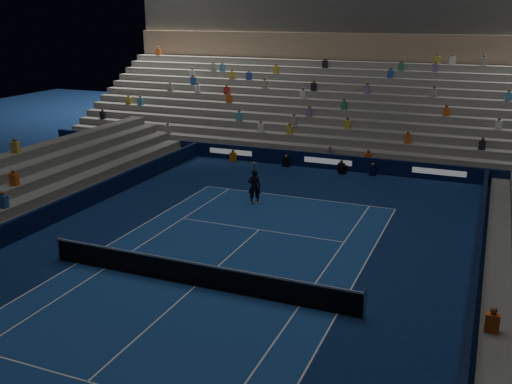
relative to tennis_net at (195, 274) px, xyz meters
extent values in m
plane|color=#0B1E47|center=(0.00, 0.00, -0.50)|extent=(90.00, 90.00, 0.00)
cube|color=navy|center=(0.00, 0.00, -0.50)|extent=(10.97, 23.77, 0.01)
cube|color=#081233|center=(0.00, 18.50, 0.00)|extent=(44.00, 0.25, 1.00)
cube|color=black|center=(9.70, 0.00, 0.00)|extent=(0.25, 37.00, 1.00)
cube|color=slate|center=(0.00, 19.50, -0.25)|extent=(44.00, 1.00, 0.50)
cube|color=slate|center=(0.00, 20.50, 0.00)|extent=(44.00, 1.00, 1.00)
cube|color=slate|center=(0.00, 21.50, 0.25)|extent=(44.00, 1.00, 1.50)
cube|color=slate|center=(0.00, 22.50, 0.50)|extent=(44.00, 1.00, 2.00)
cube|color=slate|center=(0.00, 23.50, 0.75)|extent=(44.00, 1.00, 2.50)
cube|color=slate|center=(0.00, 24.50, 1.00)|extent=(44.00, 1.00, 3.00)
cube|color=slate|center=(0.00, 25.50, 1.25)|extent=(44.00, 1.00, 3.50)
cube|color=slate|center=(0.00, 26.50, 1.50)|extent=(44.00, 1.00, 4.00)
cube|color=slate|center=(0.00, 27.50, 1.75)|extent=(44.00, 1.00, 4.50)
cube|color=slate|center=(0.00, 28.50, 2.00)|extent=(44.00, 1.00, 5.00)
cube|color=slate|center=(0.00, 29.50, 2.25)|extent=(44.00, 1.00, 5.50)
cube|color=slate|center=(0.00, 30.50, 2.50)|extent=(44.00, 1.00, 6.00)
cube|color=#9C8060|center=(0.00, 31.60, 6.60)|extent=(44.00, 0.60, 2.20)
cube|color=#40403E|center=(0.00, 33.00, 9.20)|extent=(44.00, 2.40, 3.00)
cube|color=#5F5F5A|center=(10.50, 0.00, -0.25)|extent=(1.00, 37.00, 0.50)
cylinder|color=#B2B2B7|center=(-6.40, 0.00, 0.05)|extent=(0.10, 0.10, 1.10)
cylinder|color=#B2B2B7|center=(6.40, 0.00, 0.05)|extent=(0.10, 0.10, 1.10)
cube|color=black|center=(0.00, 0.00, -0.05)|extent=(12.80, 0.03, 0.90)
cube|color=white|center=(0.00, 0.00, 0.44)|extent=(12.80, 0.04, 0.08)
imported|color=black|center=(-1.72, 9.96, 0.45)|extent=(0.81, 0.67, 1.90)
cube|color=black|center=(1.17, 17.79, -0.24)|extent=(0.43, 0.51, 0.53)
cylinder|color=black|center=(1.17, 17.37, -0.08)|extent=(0.19, 0.36, 0.16)
camera|label=1|loc=(9.65, -17.48, 9.40)|focal=40.75mm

